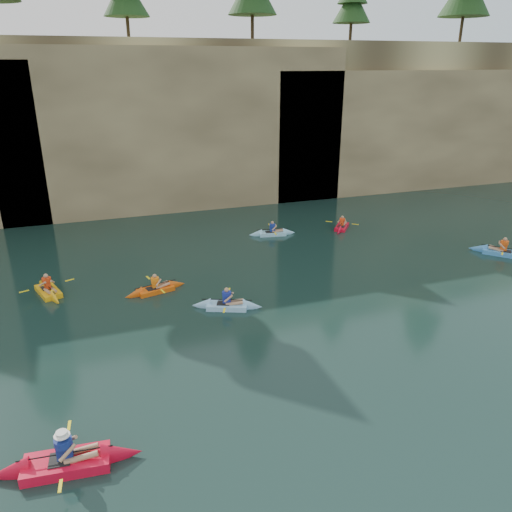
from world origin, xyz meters
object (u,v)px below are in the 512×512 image
object	(u,v)px
kayaker_red_far	(342,226)
kayaker_ltblue_near	(227,305)
kayaker_orange	(156,289)
main_kayaker	(67,462)

from	to	relation	value
kayaker_red_far	kayaker_ltblue_near	bearing A→B (deg)	168.66
kayaker_ltblue_near	kayaker_red_far	bearing A→B (deg)	61.55
kayaker_orange	kayaker_red_far	size ratio (longest dim) A/B	1.15
kayaker_ltblue_near	kayaker_red_far	distance (m)	13.10
main_kayaker	kayaker_red_far	world-z (taller)	main_kayaker
main_kayaker	kayaker_red_far	distance (m)	22.93
kayaker_ltblue_near	kayaker_orange	bearing A→B (deg)	156.90
main_kayaker	kayaker_orange	bearing A→B (deg)	74.38
main_kayaker	kayaker_ltblue_near	distance (m)	9.91
kayaker_orange	kayaker_ltblue_near	size ratio (longest dim) A/B	0.96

